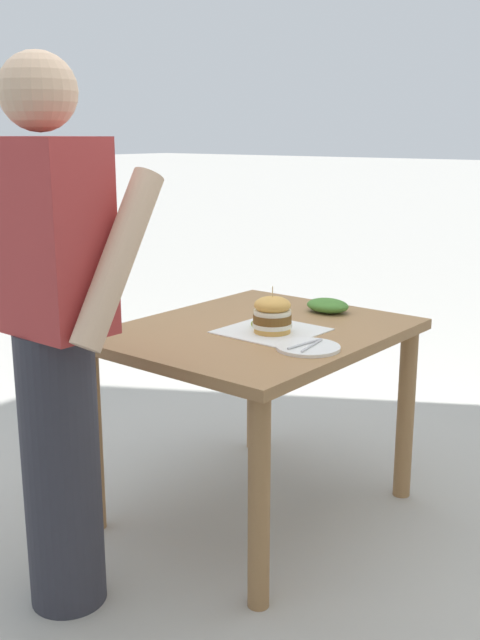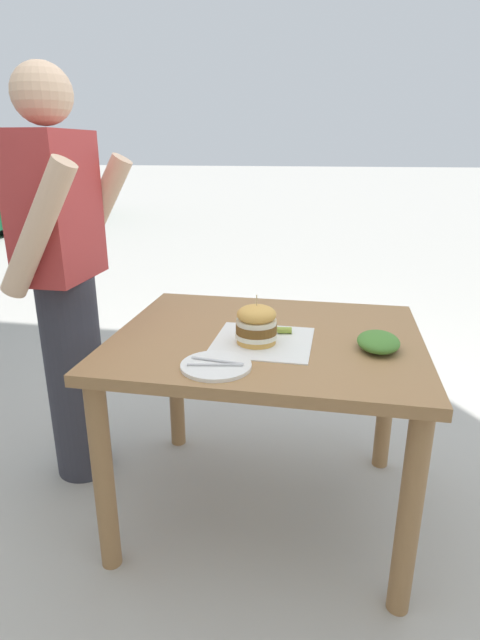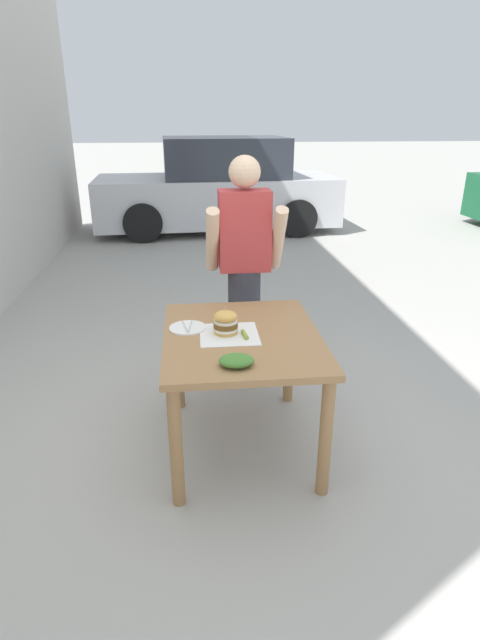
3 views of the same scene
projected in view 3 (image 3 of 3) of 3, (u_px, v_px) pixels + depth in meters
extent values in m
plane|color=#ADAAA3|center=(242.00, 443.00, 3.17)|extent=(80.00, 80.00, 0.00)
cube|color=#9E7247|center=(242.00, 338.00, 2.89)|extent=(0.90, 1.10, 0.04)
cylinder|color=#9E7247|center=(176.00, 447.00, 2.55)|extent=(0.07, 0.07, 0.72)
cylinder|color=#9E7247|center=(325.00, 438.00, 2.63)|extent=(0.07, 0.07, 0.72)
cylinder|color=#9E7247|center=(178.00, 361.00, 3.45)|extent=(0.07, 0.07, 0.72)
cylinder|color=#9E7247|center=(289.00, 356.00, 3.52)|extent=(0.07, 0.07, 0.72)
cube|color=white|center=(229.00, 334.00, 2.88)|extent=(0.34, 0.34, 0.00)
cylinder|color=gold|center=(226.00, 331.00, 2.90)|extent=(0.13, 0.13, 0.02)
cylinder|color=silver|center=(226.00, 328.00, 2.89)|extent=(0.15, 0.15, 0.02)
cylinder|color=brown|center=(226.00, 325.00, 2.88)|extent=(0.14, 0.14, 0.03)
cylinder|color=silver|center=(226.00, 321.00, 2.87)|extent=(0.14, 0.14, 0.02)
ellipsoid|color=gold|center=(226.00, 316.00, 2.86)|extent=(0.13, 0.13, 0.06)
cylinder|color=#D1B77F|center=(225.00, 310.00, 2.84)|extent=(0.00, 0.00, 0.05)
cylinder|color=#8EA83D|center=(245.00, 334.00, 2.85)|extent=(0.04, 0.10, 0.02)
cylinder|color=white|center=(188.00, 328.00, 2.96)|extent=(0.22, 0.22, 0.01)
cylinder|color=silver|center=(185.00, 326.00, 2.95)|extent=(0.04, 0.17, 0.01)
cylinder|color=silver|center=(190.00, 326.00, 2.96)|extent=(0.03, 0.17, 0.01)
ellipsoid|color=#477F33|center=(236.00, 361.00, 2.52)|extent=(0.18, 0.14, 0.06)
cylinder|color=#33333D|center=(244.00, 326.00, 3.79)|extent=(0.24, 0.24, 0.90)
cube|color=#B73838|center=(244.00, 231.00, 3.51)|extent=(0.36, 0.22, 0.56)
sphere|color=beige|center=(245.00, 172.00, 3.36)|extent=(0.22, 0.22, 0.22)
cylinder|color=beige|center=(212.00, 240.00, 3.45)|extent=(0.09, 0.34, 0.50)
cylinder|color=beige|center=(278.00, 239.00, 3.50)|extent=(0.09, 0.34, 0.50)
cube|color=silver|center=(217.00, 200.00, 8.98)|extent=(4.28, 1.90, 0.80)
cube|color=#2D333D|center=(224.00, 157.00, 8.72)|extent=(2.17, 1.66, 0.66)
cylinder|color=black|center=(143.00, 223.00, 8.14)|extent=(0.65, 0.25, 0.64)
cylinder|color=black|center=(145.00, 206.00, 9.61)|extent=(0.65, 0.25, 0.64)
cylinder|color=black|center=(298.00, 218.00, 8.50)|extent=(0.65, 0.25, 0.64)
cylinder|color=black|center=(277.00, 203.00, 9.98)|extent=(0.65, 0.25, 0.64)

